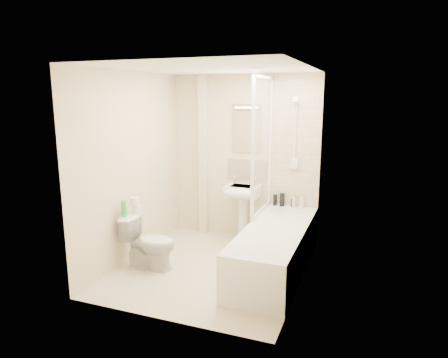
% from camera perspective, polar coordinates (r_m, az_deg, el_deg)
% --- Properties ---
extents(floor, '(2.50, 2.50, 0.00)m').
position_cam_1_polar(floor, '(5.09, -1.72, -12.54)').
color(floor, beige).
rests_on(floor, ground).
extents(wall_back, '(2.20, 0.02, 2.40)m').
position_cam_1_polar(wall_back, '(5.87, 2.87, 3.03)').
color(wall_back, beige).
rests_on(wall_back, ground).
extents(wall_left, '(0.02, 2.50, 2.40)m').
position_cam_1_polar(wall_left, '(5.23, -13.02, 1.65)').
color(wall_left, beige).
rests_on(wall_left, ground).
extents(wall_right, '(0.02, 2.50, 2.40)m').
position_cam_1_polar(wall_right, '(4.42, 11.47, -0.13)').
color(wall_right, beige).
rests_on(wall_right, ground).
extents(ceiling, '(2.20, 2.50, 0.02)m').
position_cam_1_polar(ceiling, '(4.64, -1.91, 15.56)').
color(ceiling, white).
rests_on(ceiling, wall_back).
extents(tile_back, '(0.70, 0.01, 1.75)m').
position_cam_1_polar(tile_back, '(5.65, 10.14, 4.81)').
color(tile_back, beige).
rests_on(tile_back, wall_back).
extents(tile_right, '(0.01, 2.10, 1.75)m').
position_cam_1_polar(tile_right, '(4.58, 11.85, 3.12)').
color(tile_right, beige).
rests_on(tile_right, wall_right).
extents(pipe_boxing, '(0.12, 0.12, 2.40)m').
position_cam_1_polar(pipe_boxing, '(6.04, -2.92, 3.27)').
color(pipe_boxing, beige).
rests_on(pipe_boxing, ground).
extents(splashback, '(0.60, 0.02, 0.30)m').
position_cam_1_polar(splashback, '(5.88, 3.29, 1.35)').
color(splashback, beige).
rests_on(splashback, wall_back).
extents(mirror, '(0.46, 0.01, 0.60)m').
position_cam_1_polar(mirror, '(5.80, 3.34, 6.70)').
color(mirror, white).
rests_on(mirror, wall_back).
extents(strip_light, '(0.42, 0.07, 0.07)m').
position_cam_1_polar(strip_light, '(5.76, 3.32, 10.35)').
color(strip_light, silver).
rests_on(strip_light, wall_back).
extents(bathtub, '(0.70, 2.10, 0.55)m').
position_cam_1_polar(bathtub, '(4.94, 7.36, -9.77)').
color(bathtub, white).
rests_on(bathtub, ground).
extents(shower_screen, '(0.04, 0.92, 1.80)m').
position_cam_1_polar(shower_screen, '(5.30, 5.52, 4.76)').
color(shower_screen, white).
rests_on(shower_screen, bathtub).
extents(shower_fixture, '(0.10, 0.16, 0.99)m').
position_cam_1_polar(shower_fixture, '(5.59, 10.08, 5.99)').
color(shower_fixture, white).
rests_on(shower_fixture, wall_back).
extents(pedestal_sink, '(0.49, 0.46, 0.94)m').
position_cam_1_polar(pedestal_sink, '(5.75, 2.56, -2.65)').
color(pedestal_sink, white).
rests_on(pedestal_sink, ground).
extents(bottle_black_a, '(0.06, 0.06, 0.16)m').
position_cam_1_polar(bottle_black_a, '(5.77, 7.30, -3.00)').
color(bottle_black_a, black).
rests_on(bottle_black_a, bathtub).
extents(bottle_white_a, '(0.05, 0.05, 0.17)m').
position_cam_1_polar(bottle_white_a, '(5.75, 8.26, -3.04)').
color(bottle_white_a, silver).
rests_on(bottle_white_a, bathtub).
extents(bottle_black_b, '(0.07, 0.07, 0.19)m').
position_cam_1_polar(bottle_black_b, '(5.75, 8.31, -2.95)').
color(bottle_black_b, black).
rests_on(bottle_black_b, bathtub).
extents(bottle_blue, '(0.05, 0.05, 0.12)m').
position_cam_1_polar(bottle_blue, '(5.73, 9.78, -3.38)').
color(bottle_blue, '#141251').
rests_on(bottle_blue, bathtub).
extents(bottle_cream, '(0.06, 0.06, 0.15)m').
position_cam_1_polar(bottle_cream, '(5.72, 9.89, -3.24)').
color(bottle_cream, beige).
rests_on(bottle_cream, bathtub).
extents(bottle_white_b, '(0.06, 0.06, 0.15)m').
position_cam_1_polar(bottle_white_b, '(5.70, 11.06, -3.34)').
color(bottle_white_b, silver).
rests_on(bottle_white_b, bathtub).
extents(toilet, '(0.46, 0.70, 0.66)m').
position_cam_1_polar(toilet, '(5.04, -10.60, -8.88)').
color(toilet, white).
rests_on(toilet, ground).
extents(toilet_roll_lower, '(0.11, 0.11, 0.10)m').
position_cam_1_polar(toilet_roll_lower, '(5.11, -12.42, -4.19)').
color(toilet_roll_lower, white).
rests_on(toilet_roll_lower, toilet).
extents(toilet_roll_upper, '(0.11, 0.11, 0.10)m').
position_cam_1_polar(toilet_roll_upper, '(5.06, -12.66, -3.16)').
color(toilet_roll_upper, white).
rests_on(toilet_roll_upper, toilet_roll_lower).
extents(green_bottle, '(0.07, 0.07, 0.19)m').
position_cam_1_polar(green_bottle, '(4.97, -14.10, -4.14)').
color(green_bottle, green).
rests_on(green_bottle, toilet).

